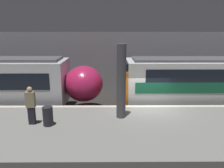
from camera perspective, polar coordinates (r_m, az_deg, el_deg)
ground_plane at (r=12.70m, az=9.31°, el=-10.18°), size 120.00×120.00×0.00m
platform at (r=10.12m, az=11.97°, el=-13.47°), size 40.00×5.30×1.10m
station_rear_barrier at (r=18.21m, az=6.24°, el=5.49°), size 50.00×0.15×4.98m
support_pillar_near at (r=10.08m, az=2.44°, el=0.57°), size 0.43×0.43×3.47m
person_waiting at (r=10.18m, az=-20.44°, el=-5.06°), size 0.38×0.24×1.71m
trash_bin at (r=9.97m, az=-16.39°, el=-8.06°), size 0.44×0.44×0.85m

